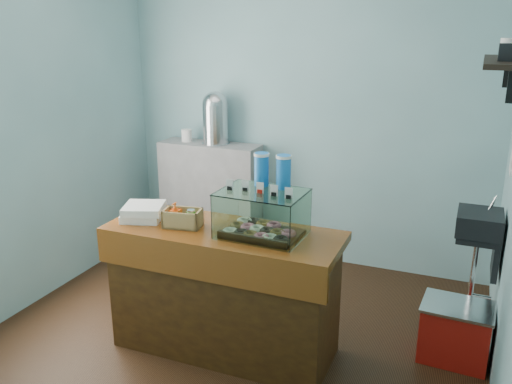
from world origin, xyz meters
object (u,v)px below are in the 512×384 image
at_px(coffee_urn, 215,117).
at_px(red_cooler, 455,332).
at_px(display_case, 263,210).
at_px(counter, 224,290).

bearing_deg(coffee_urn, red_cooler, -25.09).
bearing_deg(coffee_urn, display_case, -54.31).
relative_size(display_case, coffee_urn, 1.10).
bearing_deg(display_case, coffee_urn, 127.42).
bearing_deg(display_case, counter, -169.17).
distance_m(counter, display_case, 0.66).
xyz_separation_m(display_case, red_cooler, (1.24, 0.44, -0.86)).
relative_size(counter, display_case, 2.89).
bearing_deg(counter, red_cooler, 17.85).
bearing_deg(counter, coffee_urn, 117.77).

